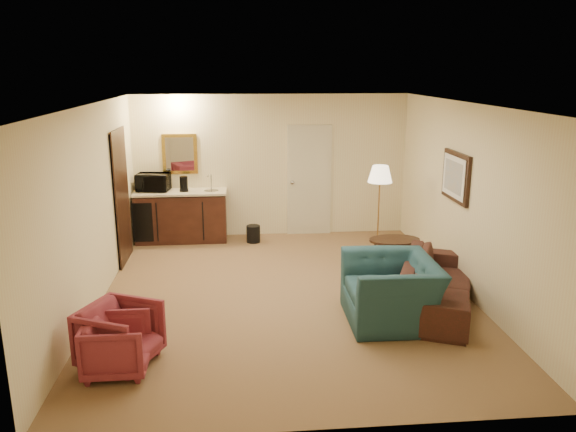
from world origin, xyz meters
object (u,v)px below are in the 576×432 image
at_px(rose_chair_far, 117,343).
at_px(coffee_maker, 184,184).
at_px(sofa, 438,275).
at_px(floor_lamp, 379,210).
at_px(microwave, 153,180).
at_px(coffee_table, 394,253).
at_px(teal_armchair, 391,280).
at_px(waste_bin, 253,234).
at_px(rose_chair_near, 120,332).
at_px(wetbar_cabinet, 182,216).

distance_m(rose_chair_far, coffee_maker, 4.62).
bearing_deg(rose_chair_far, sofa, -71.53).
xyz_separation_m(floor_lamp, microwave, (-3.83, 1.13, 0.35)).
distance_m(sofa, microwave, 5.30).
bearing_deg(coffee_table, microwave, 155.46).
relative_size(teal_armchair, waste_bin, 3.95).
xyz_separation_m(teal_armchair, waste_bin, (-1.59, 3.40, -0.38)).
bearing_deg(waste_bin, sofa, -52.55).
relative_size(floor_lamp, waste_bin, 4.93).
bearing_deg(sofa, rose_chair_near, 129.88).
height_order(wetbar_cabinet, coffee_table, wetbar_cabinet).
relative_size(sofa, waste_bin, 7.09).
bearing_deg(floor_lamp, sofa, -83.48).
distance_m(wetbar_cabinet, teal_armchair, 4.62).
distance_m(rose_chair_far, floor_lamp, 5.05).
height_order(rose_chair_far, microwave, microwave).
bearing_deg(microwave, floor_lamp, -7.97).
bearing_deg(waste_bin, teal_armchair, -64.97).
bearing_deg(rose_chair_far, waste_bin, -19.98).
bearing_deg(wetbar_cabinet, sofa, -42.00).
relative_size(floor_lamp, coffee_maker, 5.67).
bearing_deg(coffee_table, teal_armchair, -106.91).
bearing_deg(coffee_maker, wetbar_cabinet, -179.44).
height_order(microwave, coffee_maker, microwave).
distance_m(coffee_table, waste_bin, 2.64).
xyz_separation_m(teal_armchair, coffee_table, (0.58, 1.90, -0.30)).
height_order(rose_chair_far, waste_bin, rose_chair_far).
bearing_deg(wetbar_cabinet, teal_armchair, -51.57).
relative_size(wetbar_cabinet, floor_lamp, 1.08).
bearing_deg(waste_bin, floor_lamp, -22.06).
relative_size(rose_chair_near, rose_chair_far, 1.12).
distance_m(sofa, rose_chair_far, 4.07).
relative_size(coffee_table, floor_lamp, 0.53).
xyz_separation_m(coffee_table, floor_lamp, (-0.10, 0.67, 0.53)).
xyz_separation_m(wetbar_cabinet, sofa, (3.60, -3.24, -0.03)).
bearing_deg(teal_armchair, sofa, 118.11).
xyz_separation_m(rose_chair_far, microwave, (-0.23, 4.64, 0.79)).
height_order(sofa, teal_armchair, teal_armchair).
bearing_deg(waste_bin, wetbar_cabinet, 170.39).
height_order(coffee_table, floor_lamp, floor_lamp).
bearing_deg(rose_chair_near, wetbar_cabinet, 21.01).
bearing_deg(rose_chair_far, coffee_table, -52.96).
xyz_separation_m(waste_bin, microwave, (-1.76, 0.29, 0.96)).
bearing_deg(microwave, coffee_maker, -1.14).
relative_size(wetbar_cabinet, teal_armchair, 1.35).
bearing_deg(wetbar_cabinet, coffee_table, -26.50).
distance_m(waste_bin, microwave, 2.02).
xyz_separation_m(wetbar_cabinet, coffee_maker, (0.07, -0.02, 0.59)).
distance_m(teal_armchair, coffee_table, 2.01).
xyz_separation_m(teal_armchair, rose_chair_far, (-3.12, -0.95, -0.21)).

